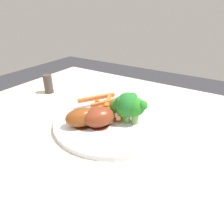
# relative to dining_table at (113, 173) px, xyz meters

# --- Properties ---
(dining_table) EXTENTS (0.96, 0.79, 0.75)m
(dining_table) POSITION_rel_dining_table_xyz_m (0.00, 0.00, 0.00)
(dining_table) COLOR beige
(dining_table) RESTS_ON ground_plane
(dinner_plate) EXTENTS (0.30, 0.30, 0.01)m
(dinner_plate) POSITION_rel_dining_table_xyz_m (0.03, -0.04, 0.13)
(dinner_plate) COLOR silver
(dinner_plate) RESTS_ON dining_table
(broccoli_floret_front) EXTENTS (0.06, 0.06, 0.08)m
(broccoli_floret_front) POSITION_rel_dining_table_xyz_m (-0.01, -0.05, 0.18)
(broccoli_floret_front) COLOR #7EB05C
(broccoli_floret_front) RESTS_ON dinner_plate
(broccoli_floret_middle) EXTENTS (0.05, 0.05, 0.07)m
(broccoli_floret_middle) POSITION_rel_dining_table_xyz_m (-0.03, -0.06, 0.18)
(broccoli_floret_middle) COLOR #7BA656
(broccoli_floret_middle) RESTS_ON dinner_plate
(broccoli_floret_back) EXTENTS (0.07, 0.06, 0.07)m
(broccoli_floret_back) POSITION_rel_dining_table_xyz_m (0.00, -0.06, 0.17)
(broccoli_floret_back) COLOR #74B854
(broccoli_floret_back) RESTS_ON dinner_plate
(carrot_fries_pile) EXTENTS (0.14, 0.13, 0.03)m
(carrot_fries_pile) POSITION_rel_dining_table_xyz_m (0.06, -0.08, 0.15)
(carrot_fries_pile) COLOR orange
(carrot_fries_pile) RESTS_ON dinner_plate
(chicken_drumstick_near) EXTENTS (0.11, 0.12, 0.05)m
(chicken_drumstick_near) POSITION_rel_dining_table_xyz_m (0.07, 0.02, 0.16)
(chicken_drumstick_near) COLOR #5A240D
(chicken_drumstick_near) RESTS_ON dinner_plate
(chicken_drumstick_far) EXTENTS (0.10, 0.12, 0.05)m
(chicken_drumstick_far) POSITION_rel_dining_table_xyz_m (0.04, 0.00, 0.16)
(chicken_drumstick_far) COLOR #591E10
(chicken_drumstick_far) RESTS_ON dinner_plate
(chicken_drumstick_extra) EXTENTS (0.08, 0.13, 0.04)m
(chicken_drumstick_extra) POSITION_rel_dining_table_xyz_m (0.06, -0.00, 0.15)
(chicken_drumstick_extra) COLOR #58230E
(chicken_drumstick_extra) RESTS_ON dinner_plate
(pepper_shaker) EXTENTS (0.03, 0.03, 0.06)m
(pepper_shaker) POSITION_rel_dining_table_xyz_m (0.32, -0.10, 0.15)
(pepper_shaker) COLOR #423833
(pepper_shaker) RESTS_ON dining_table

